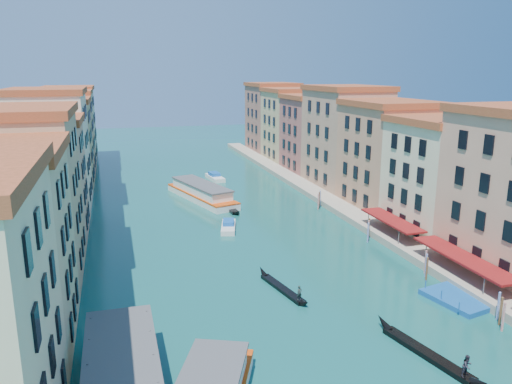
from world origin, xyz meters
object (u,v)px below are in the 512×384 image
gondola_fore (282,288)px  gondola_right (429,353)px  blue_dock (457,299)px  vaporetto_far (201,192)px

gondola_fore → gondola_right: 17.84m
gondola_fore → blue_dock: 18.63m
vaporetto_far → blue_dock: 53.56m
vaporetto_far → gondola_fore: vaporetto_far is taller
vaporetto_far → gondola_right: size_ratio=1.75×
gondola_fore → blue_dock: gondola_fore is taller
gondola_fore → gondola_right: gondola_right is taller
gondola_fore → gondola_right: (7.65, -16.12, 0.11)m
vaporetto_far → gondola_fore: size_ratio=2.02×
gondola_fore → blue_dock: bearing=-36.4°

